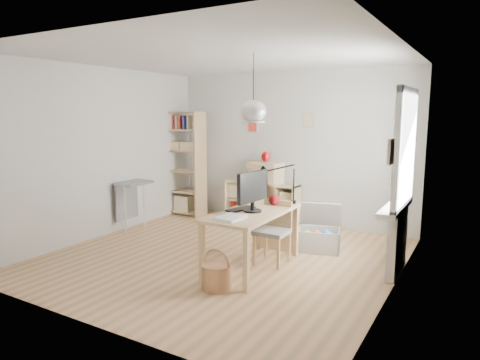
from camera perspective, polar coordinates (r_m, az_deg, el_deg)
The scene contains 20 objects.
ground at distance 6.04m, azimuth -2.29°, elevation -10.20°, with size 4.50×4.50×0.00m, color tan.
room_shell at distance 5.29m, azimuth 1.78°, elevation 9.15°, with size 4.50×4.50×4.50m.
window_unit at distance 5.49m, azimuth 21.29°, elevation 3.83°, with size 0.07×1.16×1.46m.
radiator at distance 5.70m, azimuth 20.27°, elevation -7.73°, with size 0.10×0.80×0.80m, color silver.
windowsill at distance 5.60m, azimuth 20.00°, elevation -3.46°, with size 0.22×1.20×0.06m, color white.
desk at distance 5.46m, azimuth 1.71°, elevation -5.10°, with size 0.70×1.50×0.75m.
cube_shelf at distance 7.93m, azimuth 2.92°, elevation -3.28°, with size 1.40×0.38×0.72m.
tall_bookshelf at distance 8.40m, azimuth -7.47°, elevation 2.81°, with size 0.80×0.38×2.00m.
side_table at distance 7.38m, azimuth -14.30°, elevation -1.56°, with size 0.40×0.55×0.85m.
chair at distance 5.72m, azimuth 4.52°, elevation -6.39°, with size 0.41×0.41×0.83m.
wicker_basket at distance 4.98m, azimuth -3.12°, elevation -12.62°, with size 0.34×0.34×0.47m.
storage_chest at distance 6.41m, azimuth 10.50°, elevation -7.22°, with size 0.77×0.82×0.65m.
monitor at distance 5.35m, azimuth 1.69°, elevation -1.24°, with size 0.23×0.59×0.51m.
keyboard at distance 5.49m, azimuth 0.07°, elevation -3.89°, with size 0.15×0.41×0.02m, color black.
task_lamp at distance 5.89m, azimuth 4.86°, elevation 0.29°, with size 0.48×0.18×0.51m.
yarn_ball at distance 5.76m, azimuth 4.58°, elevation -2.66°, with size 0.15×0.15×0.15m, color #520A0D.
paper_tray at distance 5.03m, azimuth -1.24°, elevation -5.05°, with size 0.27×0.33×0.03m, color white.
drawer_chest at distance 7.75m, azimuth 3.32°, elevation 1.02°, with size 0.67×0.30×0.38m, color beige.
red_vase at distance 7.70m, azimuth 3.46°, elevation 3.15°, with size 0.17×0.17×0.20m, color maroon.
potted_plant at distance 5.91m, azimuth 20.53°, elevation -0.94°, with size 0.30×0.26×0.33m, color #346726.
Camera 1 is at (3.07, -4.80, 1.99)m, focal length 32.00 mm.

